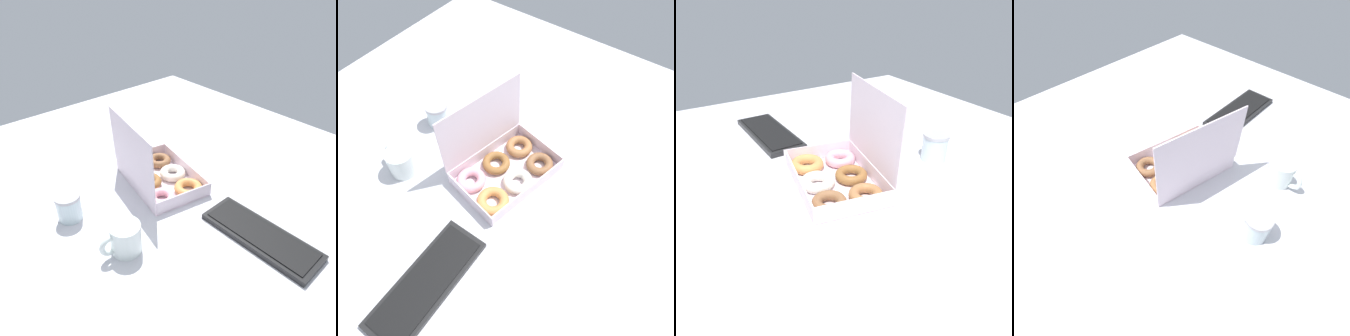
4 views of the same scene
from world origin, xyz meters
TOP-DOWN VIEW (x-y plane):
  - ground_plane at (0.00, 0.00)cm, footprint 180.00×180.00cm
  - donut_box at (0.52, -1.63)cm, footprint 36.97×29.29cm
  - keyboard at (-42.02, -6.74)cm, footprint 36.86×14.28cm
  - coffee_mug at (-18.37, 27.35)cm, footprint 9.15×13.05cm
  - glass_jar at (5.33, 32.67)cm, footprint 8.46×8.46cm

SIDE VIEW (x-z plane):
  - ground_plane at x=0.00cm, z-range -2.00..0.00cm
  - keyboard at x=-42.02cm, z-range -0.04..2.16cm
  - donut_box at x=0.52cm, z-range -10.34..17.37cm
  - glass_jar at x=5.33cm, z-range 0.05..9.41cm
  - coffee_mug at x=-18.37cm, z-range 0.13..9.81cm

